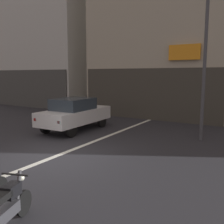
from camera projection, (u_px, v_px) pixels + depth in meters
name	position (u px, v px, depth m)	size (l,w,h in m)	color
ground_plane	(55.00, 157.00, 8.87)	(120.00, 120.00, 0.00)	#2B2B30
lane_centre_line	(132.00, 127.00, 13.95)	(0.20, 18.00, 0.01)	silver
building_mid_block	(172.00, 8.00, 18.73)	(9.42, 8.58, 15.24)	#B2A893
car_white_crossing_near	(75.00, 113.00, 12.95)	(1.84, 4.13, 1.64)	black
street_lamp	(206.00, 42.00, 10.51)	(0.36, 0.36, 6.79)	#47474C
motorcycle_black_row_centre	(6.00, 208.00, 4.58)	(0.68, 1.60, 0.98)	black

